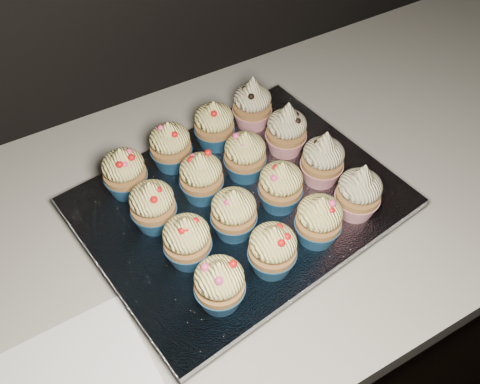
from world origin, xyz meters
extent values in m
cube|color=black|center=(0.00, 1.70, 0.43)|extent=(2.40, 0.60, 0.86)
cube|color=beige|center=(0.00, 1.70, 0.88)|extent=(2.44, 0.64, 0.04)
cube|color=white|center=(-0.28, 1.54, 0.90)|extent=(0.17, 0.17, 0.00)
cube|color=black|center=(0.01, 1.67, 0.91)|extent=(0.44, 0.35, 0.02)
cube|color=silver|center=(0.01, 1.67, 0.93)|extent=(0.47, 0.39, 0.01)
cone|color=navy|center=(-0.09, 1.54, 0.95)|extent=(0.06, 0.06, 0.03)
ellipsoid|color=#FFE880|center=(-0.09, 1.54, 0.99)|extent=(0.06, 0.06, 0.04)
cone|color=#FFE880|center=(-0.09, 1.54, 1.01)|extent=(0.03, 0.03, 0.02)
cone|color=navy|center=(-0.01, 1.55, 0.95)|extent=(0.06, 0.06, 0.03)
ellipsoid|color=#FFE880|center=(-0.01, 1.55, 0.99)|extent=(0.06, 0.06, 0.04)
cone|color=#FFE880|center=(-0.01, 1.55, 1.01)|extent=(0.03, 0.03, 0.02)
cone|color=navy|center=(0.07, 1.56, 0.95)|extent=(0.06, 0.06, 0.03)
ellipsoid|color=#FFE880|center=(0.07, 1.56, 0.99)|extent=(0.06, 0.06, 0.04)
cone|color=#FFE880|center=(0.07, 1.56, 1.01)|extent=(0.03, 0.03, 0.02)
cone|color=red|center=(0.14, 1.57, 0.95)|extent=(0.06, 0.06, 0.03)
ellipsoid|color=beige|center=(0.14, 1.57, 0.99)|extent=(0.06, 0.06, 0.04)
cone|color=beige|center=(0.14, 1.57, 1.02)|extent=(0.03, 0.03, 0.03)
cone|color=navy|center=(-0.10, 1.62, 0.95)|extent=(0.06, 0.06, 0.03)
ellipsoid|color=#FFE880|center=(-0.10, 1.62, 0.99)|extent=(0.06, 0.06, 0.04)
cone|color=#FFE880|center=(-0.10, 1.62, 1.01)|extent=(0.03, 0.03, 0.02)
cone|color=navy|center=(-0.02, 1.63, 0.95)|extent=(0.06, 0.06, 0.03)
ellipsoid|color=#FFE880|center=(-0.02, 1.63, 0.99)|extent=(0.06, 0.06, 0.04)
cone|color=#FFE880|center=(-0.02, 1.63, 1.01)|extent=(0.03, 0.03, 0.02)
cone|color=navy|center=(0.06, 1.64, 0.95)|extent=(0.06, 0.06, 0.03)
ellipsoid|color=#FFE880|center=(0.06, 1.64, 0.99)|extent=(0.06, 0.06, 0.04)
cone|color=#FFE880|center=(0.06, 1.64, 1.01)|extent=(0.03, 0.03, 0.02)
cone|color=red|center=(0.13, 1.65, 0.95)|extent=(0.06, 0.06, 0.03)
ellipsoid|color=beige|center=(0.13, 1.65, 0.99)|extent=(0.06, 0.06, 0.04)
cone|color=beige|center=(0.13, 1.65, 1.02)|extent=(0.03, 0.03, 0.03)
cone|color=navy|center=(-0.11, 1.69, 0.95)|extent=(0.06, 0.06, 0.03)
ellipsoid|color=#FFE880|center=(-0.11, 1.69, 0.99)|extent=(0.06, 0.06, 0.04)
cone|color=#FFE880|center=(-0.11, 1.69, 1.01)|extent=(0.03, 0.03, 0.02)
cone|color=navy|center=(-0.03, 1.71, 0.95)|extent=(0.06, 0.06, 0.03)
ellipsoid|color=#FFE880|center=(-0.03, 1.71, 0.99)|extent=(0.06, 0.06, 0.04)
cone|color=#FFE880|center=(-0.03, 1.71, 1.01)|extent=(0.03, 0.03, 0.02)
cone|color=navy|center=(0.04, 1.71, 0.95)|extent=(0.06, 0.06, 0.03)
ellipsoid|color=#FFE880|center=(0.04, 1.71, 0.99)|extent=(0.06, 0.06, 0.04)
cone|color=#FFE880|center=(0.04, 1.71, 1.01)|extent=(0.03, 0.03, 0.02)
cone|color=red|center=(0.12, 1.73, 0.95)|extent=(0.06, 0.06, 0.03)
ellipsoid|color=beige|center=(0.12, 1.73, 0.99)|extent=(0.06, 0.06, 0.04)
cone|color=beige|center=(0.12, 1.73, 1.02)|extent=(0.03, 0.03, 0.03)
cone|color=navy|center=(-0.12, 1.77, 0.95)|extent=(0.06, 0.06, 0.03)
ellipsoid|color=#FFE880|center=(-0.12, 1.77, 0.99)|extent=(0.06, 0.06, 0.04)
cone|color=#FFE880|center=(-0.12, 1.77, 1.01)|extent=(0.03, 0.03, 0.02)
cone|color=navy|center=(-0.04, 1.79, 0.95)|extent=(0.06, 0.06, 0.03)
ellipsoid|color=#FFE880|center=(-0.04, 1.79, 0.99)|extent=(0.06, 0.06, 0.04)
cone|color=#FFE880|center=(-0.04, 1.79, 1.01)|extent=(0.03, 0.03, 0.02)
cone|color=navy|center=(0.04, 1.79, 0.95)|extent=(0.06, 0.06, 0.03)
ellipsoid|color=#FFE880|center=(0.04, 1.79, 0.99)|extent=(0.06, 0.06, 0.04)
cone|color=#FFE880|center=(0.04, 1.79, 1.01)|extent=(0.03, 0.03, 0.02)
cone|color=red|center=(0.11, 1.80, 0.95)|extent=(0.06, 0.06, 0.03)
ellipsoid|color=beige|center=(0.11, 1.80, 0.99)|extent=(0.06, 0.06, 0.04)
cone|color=beige|center=(0.11, 1.80, 1.02)|extent=(0.03, 0.03, 0.03)
camera|label=1|loc=(-0.24, 1.24, 1.53)|focal=40.00mm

